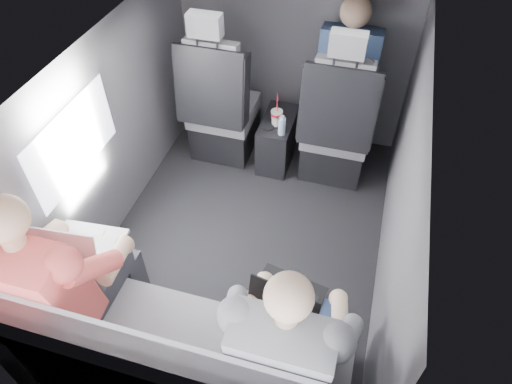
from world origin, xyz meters
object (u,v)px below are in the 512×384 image
(soda_cup, at_px, (277,117))
(laptop_white, at_px, (78,247))
(water_bottle, at_px, (282,126))
(passenger_rear_right, at_px, (288,340))
(passenger_front_right, at_px, (346,72))
(laptop_black, at_px, (286,299))
(front_seat_right, at_px, (336,132))
(rear_bench, at_px, (182,362))
(center_console, at_px, (278,140))
(passenger_rear_left, at_px, (62,278))
(front_seat_left, at_px, (221,113))

(soda_cup, relative_size, laptop_white, 0.69)
(water_bottle, xyz_separation_m, passenger_rear_right, (0.43, -1.68, 0.16))
(passenger_rear_right, relative_size, passenger_front_right, 1.41)
(laptop_black, height_order, passenger_front_right, passenger_front_right)
(passenger_front_right, bearing_deg, front_seat_right, -87.73)
(laptop_black, xyz_separation_m, passenger_rear_right, (0.06, -0.20, -0.00))
(front_seat_right, distance_m, laptop_white, 1.97)
(rear_bench, bearing_deg, laptop_black, 33.49)
(passenger_front_right, bearing_deg, soda_cup, -146.81)
(soda_cup, height_order, water_bottle, soda_cup)
(center_console, xyz_separation_m, laptop_black, (0.44, -1.65, 0.43))
(soda_cup, distance_m, passenger_rear_left, 1.89)
(passenger_front_right, bearing_deg, center_console, -153.63)
(front_seat_left, bearing_deg, laptop_black, -61.08)
(front_seat_right, xyz_separation_m, laptop_black, (-0.01, -1.61, 0.23))
(water_bottle, bearing_deg, front_seat_left, 166.28)
(front_seat_left, height_order, center_console, front_seat_left)
(soda_cup, relative_size, water_bottle, 1.71)
(water_bottle, bearing_deg, laptop_black, -75.80)
(laptop_white, xyz_separation_m, passenger_rear_right, (1.15, -0.19, -0.01))
(water_bottle, distance_m, passenger_front_right, 0.61)
(rear_bench, relative_size, passenger_rear_right, 1.30)
(front_seat_right, bearing_deg, front_seat_left, 180.00)
(passenger_rear_left, distance_m, passenger_front_right, 2.32)
(passenger_rear_left, bearing_deg, front_seat_left, 84.84)
(rear_bench, xyz_separation_m, soda_cup, (0.00, 1.87, 0.16))
(front_seat_right, height_order, passenger_rear_right, front_seat_right)
(laptop_black, bearing_deg, front_seat_right, 89.65)
(rear_bench, xyz_separation_m, water_bottle, (0.06, 1.78, 0.16))
(center_console, xyz_separation_m, passenger_rear_left, (-0.61, -1.85, 0.45))
(center_console, relative_size, rear_bench, 0.30)
(laptop_white, bearing_deg, rear_bench, -23.90)
(center_console, bearing_deg, water_bottle, -68.76)
(front_seat_right, bearing_deg, soda_cup, -176.33)
(center_console, xyz_separation_m, passenger_front_right, (0.44, 0.22, 0.56))
(passenger_rear_right, height_order, passenger_front_right, passenger_front_right)
(water_bottle, bearing_deg, passenger_rear_left, -111.94)
(laptop_black, bearing_deg, passenger_rear_right, -73.69)
(laptop_black, height_order, passenger_rear_right, passenger_rear_right)
(front_seat_right, height_order, soda_cup, front_seat_right)
(laptop_white, xyz_separation_m, passenger_rear_left, (0.03, -0.19, 0.02))
(front_seat_left, distance_m, passenger_rear_right, 2.05)
(passenger_front_right, bearing_deg, rear_bench, -101.51)
(front_seat_right, distance_m, center_console, 0.49)
(front_seat_right, xyz_separation_m, passenger_rear_right, (0.05, -1.81, 0.23))
(water_bottle, relative_size, laptop_white, 0.41)
(laptop_black, bearing_deg, front_seat_left, 118.92)
(passenger_rear_right, bearing_deg, laptop_black, 106.31)
(front_seat_left, bearing_deg, laptop_white, -96.98)
(soda_cup, xyz_separation_m, passenger_rear_left, (-0.61, -1.78, 0.19))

